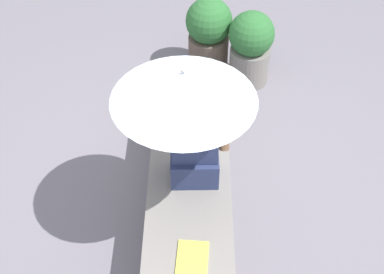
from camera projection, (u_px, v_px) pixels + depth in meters
The scene contains 8 objects.
ground_plane at pixel (190, 202), 4.39m from camera, with size 14.00×14.00×0.00m, color slate.
stone_bench at pixel (190, 185), 4.24m from camera, with size 2.35×0.60×0.42m, color gray.
person_seated at pixel (195, 138), 3.76m from camera, with size 0.29×0.48×0.90m.
parasol at pixel (184, 87), 3.33m from camera, with size 0.92×0.92×1.04m.
handbag_black at pixel (195, 79), 4.63m from camera, with size 0.26×0.20×0.28m.
magazine at pixel (192, 259), 3.51m from camera, with size 0.28×0.20×0.01m, color #EAE04C.
planter_near at pixel (251, 47), 5.23m from camera, with size 0.43×0.43×0.76m.
planter_far at pixel (209, 33), 5.38m from camera, with size 0.45×0.45×0.77m.
Camera 1 is at (-2.78, -0.04, 3.43)m, focal length 51.50 mm.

